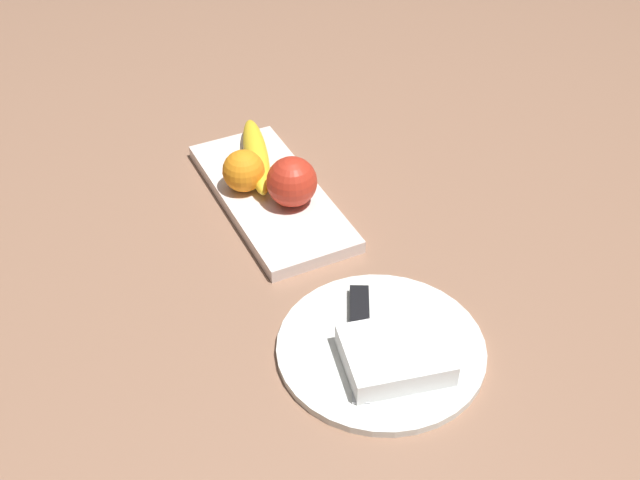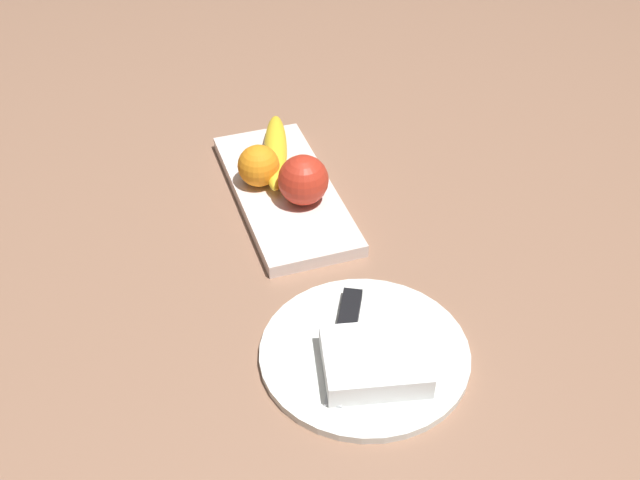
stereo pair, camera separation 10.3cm
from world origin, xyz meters
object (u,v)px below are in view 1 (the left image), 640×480
Objects in this scene: fruit_tray at (271,196)px; dinner_plate at (381,348)px; knife at (360,323)px; orange_near_apple at (243,170)px; folded_napkin at (395,355)px; apple at (292,182)px; banana at (256,155)px.

fruit_tray reaches higher than dinner_plate.
dinner_plate is at bearing 39.23° from knife.
fruit_tray is at bearing -180.00° from dinner_plate.
orange_near_apple is 0.53× the size of folded_napkin.
orange_near_apple is 0.25× the size of dinner_plate.
orange_near_apple reaches higher than dinner_plate.
dinner_plate is 2.12× the size of folded_napkin.
apple is 0.26m from knife.
orange_near_apple is (-0.02, -0.03, 0.04)m from fruit_tray.
orange_near_apple is at bearing -175.33° from folded_napkin.
orange_near_apple is 0.37× the size of knife.
fruit_tray is 5.30× the size of orange_near_apple.
banana reaches higher than folded_napkin.
dinner_plate is (0.29, -0.02, -0.05)m from apple.
apple is 0.08m from orange_near_apple.
dinner_plate is at bearing -3.40° from apple.
banana is at bearing 173.91° from fruit_tray.
banana is 0.40m from dinner_plate.
knife is at bearing -168.32° from dinner_plate.
banana is 0.06m from orange_near_apple.
banana is 1.17× the size of knife.
fruit_tray is 0.06m from orange_near_apple.
folded_napkin is (0.43, -0.01, -0.01)m from banana.
banana is 0.43m from folded_napkin.
banana is at bearing 179.01° from folded_napkin.
fruit_tray is 0.36m from folded_napkin.
apple is 0.37× the size of banana.
folded_napkin is at bearing -0.00° from dinner_plate.
orange_near_apple reaches higher than folded_napkin.
apple is 0.11m from banana.
banana is 3.21× the size of orange_near_apple.
banana is 0.36m from knife.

